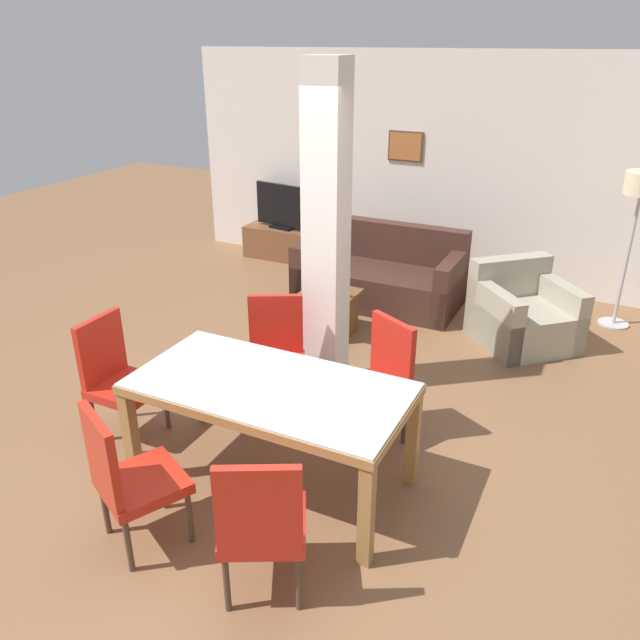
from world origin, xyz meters
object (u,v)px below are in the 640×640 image
Objects in this scene: dining_chair_head_left at (117,374)px; dining_chair_far_left at (276,352)px; sofa at (380,277)px; tv_stand at (283,243)px; tv_screen at (282,207)px; floor_lamp at (640,198)px; dining_table at (270,404)px; coffee_table at (329,312)px; dining_chair_near_left at (127,475)px; bottle at (338,288)px; dining_chair_far_right at (379,378)px; armchair at (522,316)px; dining_chair_near_right at (262,521)px.

dining_chair_far_left is at bearing 133.64° from dining_chair_head_left.
sofa is at bearing 166.43° from dining_chair_head_left.
tv_stand is (-0.94, 4.21, -0.29)m from dining_chair_head_left.
tv_screen is 0.51× the size of floor_lamp.
tv_screen is (-2.28, 4.21, 0.10)m from dining_table.
dining_chair_far_left is 1.52m from coffee_table.
dining_chair_near_left is 3.64× the size of bottle.
dining_chair_far_right is 1.14× the size of tv_screen.
bottle is 0.24× the size of tv_stand.
armchair is (2.48, 2.98, -0.23)m from dining_chair_head_left.
dining_table is 4.79m from tv_screen.
armchair is at bearing 169.08° from tv_screen.
armchair reaches higher than dining_table.
dining_chair_near_right is (-0.00, -1.67, 0.00)m from dining_chair_far_right.
tv_stand is at bearing -62.19° from armchair.
armchair is at bearing 20.05° from coffee_table.
coffee_table is at bearing -49.66° from tv_stand.
dining_chair_head_left is 1.70× the size of coffee_table.
tv_stand is (-3.42, 1.23, -0.07)m from armchair.
floor_lamp reaches higher than tv_stand.
dining_chair_head_left is 3.89m from armchair.
dining_chair_head_left reaches higher than bottle.
floor_lamp reaches higher than dining_chair_near_right.
armchair is at bearing -154.43° from dining_chair_far_left.
coffee_table is at bearing 139.16° from tv_screen.
dining_chair_near_left is at bearing 62.23° from dining_chair_far_left.
dining_chair_far_right reaches higher than tv_stand.
floor_lamp is (3.32, 3.85, 0.86)m from dining_chair_head_left.
armchair is 1.93m from coffee_table.
dining_chair_near_left is 4.25m from sofa.
dining_chair_far_left is 0.79× the size of armchair.
dining_chair_near_left is 0.79× the size of armchair.
tv_screen reaches higher than dining_chair_far_left.
tv_screen reaches higher than bottle.
dining_table is 0.99× the size of sofa.
dining_table is 1.51× the size of armchair.
coffee_table is at bearing 81.89° from dining_chair_near_right.
sofa is 2.20× the size of tv_screen.
tv_stand is (-1.74, 1.99, -0.34)m from bottle.
dining_chair_far_right is 1.91m from dining_chair_near_left.
dining_chair_near_left is (-0.45, -0.88, -0.11)m from dining_table.
floor_lamp is at bearing -168.96° from sofa.
dining_chair_far_left and dining_chair_near_right have the same top height.
dining_chair_near_left is (0.00, -1.72, 0.00)m from dining_chair_far_left.
dining_chair_near_left and dining_chair_near_right have the same top height.
dining_table is 1.91× the size of dining_chair_far_right.
armchair is at bearing 167.14° from sofa.
tv_screen reaches higher than dining_chair_near_left.
dining_chair_far_right reaches higher than dining_table.
dining_chair_near_right is 0.88× the size of tv_stand.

